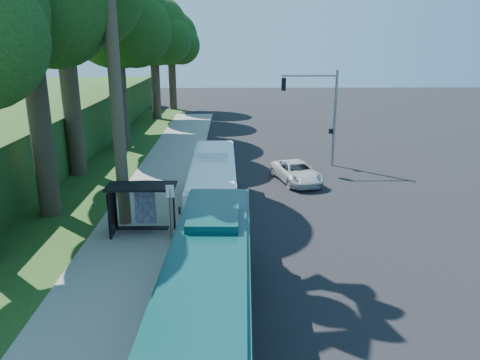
{
  "coord_description": "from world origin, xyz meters",
  "views": [
    {
      "loc": [
        -2.86,
        -23.79,
        9.0
      ],
      "look_at": [
        -2.31,
        1.0,
        1.58
      ],
      "focal_mm": 35.0,
      "sensor_mm": 36.0,
      "label": 1
    }
  ],
  "objects_px": {
    "white_bus": "(213,186)",
    "teal_bus": "(211,286)",
    "pickup": "(297,172)",
    "bus_shelter": "(137,200)"
  },
  "relations": [
    {
      "from": "white_bus",
      "to": "pickup",
      "type": "height_order",
      "value": "white_bus"
    },
    {
      "from": "bus_shelter",
      "to": "white_bus",
      "type": "xyz_separation_m",
      "value": [
        3.5,
        2.86,
        -0.23
      ]
    },
    {
      "from": "white_bus",
      "to": "teal_bus",
      "type": "relative_size",
      "value": 0.94
    },
    {
      "from": "bus_shelter",
      "to": "teal_bus",
      "type": "height_order",
      "value": "teal_bus"
    },
    {
      "from": "white_bus",
      "to": "pickup",
      "type": "distance_m",
      "value": 7.87
    },
    {
      "from": "bus_shelter",
      "to": "teal_bus",
      "type": "relative_size",
      "value": 0.28
    },
    {
      "from": "bus_shelter",
      "to": "white_bus",
      "type": "height_order",
      "value": "white_bus"
    },
    {
      "from": "white_bus",
      "to": "teal_bus",
      "type": "height_order",
      "value": "teal_bus"
    },
    {
      "from": "teal_bus",
      "to": "pickup",
      "type": "distance_m",
      "value": 17.34
    },
    {
      "from": "white_bus",
      "to": "teal_bus",
      "type": "xyz_separation_m",
      "value": [
        0.27,
        -10.82,
        0.1
      ]
    }
  ]
}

